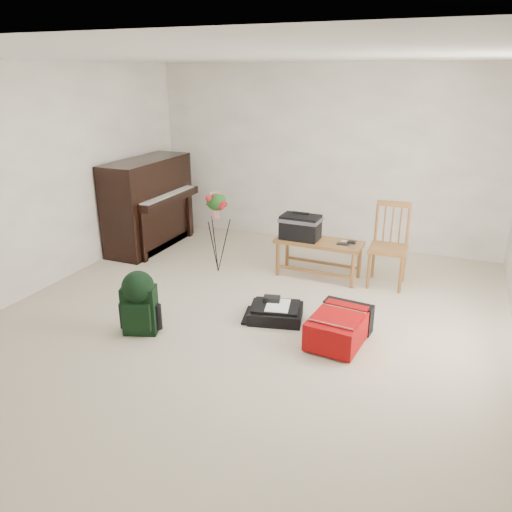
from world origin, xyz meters
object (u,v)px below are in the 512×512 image
at_px(black_duffel, 276,312).
at_px(green_backpack, 139,300).
at_px(bench, 306,232).
at_px(red_suitcase, 340,325).
at_px(dining_chair, 389,246).
at_px(flower_stand, 217,233).
at_px(piano, 150,205).

relative_size(black_duffel, green_backpack, 0.96).
height_order(bench, green_backpack, bench).
distance_m(red_suitcase, green_backpack, 1.91).
relative_size(bench, dining_chair, 1.08).
relative_size(bench, flower_stand, 1.00).
xyz_separation_m(piano, green_backpack, (1.35, -2.23, -0.25)).
height_order(black_duffel, green_backpack, green_backpack).
height_order(red_suitcase, flower_stand, flower_stand).
xyz_separation_m(red_suitcase, green_backpack, (-1.81, -0.60, 0.19)).
height_order(piano, bench, piano).
bearing_deg(piano, dining_chair, -1.95).
xyz_separation_m(piano, bench, (2.38, -0.22, -0.03)).
distance_m(bench, dining_chair, 0.98).
xyz_separation_m(black_duffel, flower_stand, (-1.13, 0.95, 0.43)).
distance_m(piano, black_duffel, 2.91).
bearing_deg(bench, red_suitcase, -59.37).
height_order(piano, dining_chair, piano).
bearing_deg(red_suitcase, dining_chair, 88.50).
bearing_deg(red_suitcase, bench, 124.88).
xyz_separation_m(green_backpack, flower_stand, (-0.02, 1.70, 0.16)).
height_order(red_suitcase, green_backpack, green_backpack).
height_order(bench, red_suitcase, bench).
distance_m(dining_chair, red_suitcase, 1.55).
height_order(piano, green_backpack, piano).
bearing_deg(bench, black_duffel, -84.79).
distance_m(piano, flower_stand, 1.43).
bearing_deg(flower_stand, bench, -3.47).
height_order(dining_chair, red_suitcase, dining_chair).
relative_size(piano, red_suitcase, 2.08).
distance_m(black_duffel, flower_stand, 1.54).
bearing_deg(flower_stand, green_backpack, -108.58).
distance_m(bench, black_duffel, 1.34).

